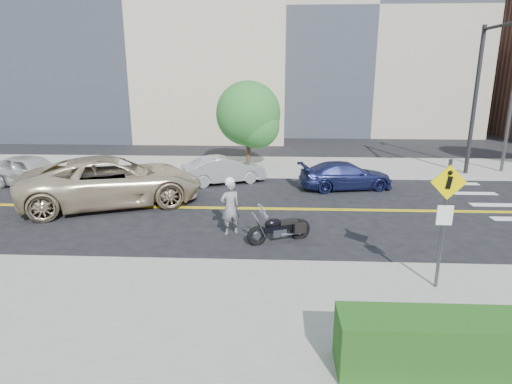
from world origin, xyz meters
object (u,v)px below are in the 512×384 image
at_px(motorcyclist, 230,206).
at_px(pedestrian_sign, 445,212).
at_px(suv, 113,181).
at_px(parked_car_silver, 224,170).
at_px(parked_car_blue, 346,176).
at_px(motorcycle, 280,222).
at_px(parked_car_white, 32,171).

bearing_deg(motorcyclist, pedestrian_sign, 117.89).
bearing_deg(suv, parked_car_silver, -69.47).
bearing_deg(parked_car_blue, motorcycle, 143.75).
xyz_separation_m(pedestrian_sign, parked_car_silver, (-6.17, 10.26, -1.33)).
bearing_deg(pedestrian_sign, motorcycle, 139.93).
relative_size(motorcycle, parked_car_white, 0.47).
bearing_deg(parked_car_blue, parked_car_silver, 70.40).
xyz_separation_m(motorcyclist, suv, (-4.89, 3.04, 0.01)).
height_order(motorcycle, suv, suv).
relative_size(motorcyclist, parked_car_silver, 0.49).
bearing_deg(suv, motorcycle, -141.79).
bearing_deg(pedestrian_sign, parked_car_white, 148.23).
xyz_separation_m(pedestrian_sign, suv, (-10.04, 6.61, -1.02)).
xyz_separation_m(motorcyclist, motorcycle, (1.56, -0.54, -0.32)).
xyz_separation_m(pedestrian_sign, motorcyclist, (-5.16, 3.57, -1.03)).
bearing_deg(motorcycle, parked_car_silver, 84.72).
bearing_deg(parked_car_white, pedestrian_sign, -100.36).
distance_m(parked_car_silver, parked_car_blue, 5.58).
height_order(pedestrian_sign, parked_car_silver, pedestrian_sign).
bearing_deg(motorcycle, motorcyclist, 136.01).
height_order(pedestrian_sign, parked_car_white, pedestrian_sign).
xyz_separation_m(motorcyclist, parked_car_white, (-9.57, 5.55, -0.20)).
bearing_deg(parked_car_silver, suv, 109.41).
bearing_deg(motorcycle, parked_car_blue, 40.50).
bearing_deg(parked_car_silver, motorcyclist, 164.71).
height_order(pedestrian_sign, motorcyclist, pedestrian_sign).
bearing_deg(parked_car_white, motorcycle, -97.29).
relative_size(suv, parked_car_white, 1.59).
relative_size(motorcycle, suv, 0.30).
relative_size(parked_car_white, parked_car_silver, 1.12).
relative_size(parked_car_silver, parked_car_blue, 0.93).
bearing_deg(parked_car_silver, pedestrian_sign, -172.86).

